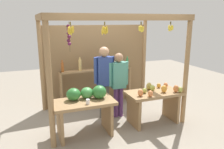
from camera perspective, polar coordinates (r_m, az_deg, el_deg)
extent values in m
plane|color=gray|center=(5.44, -0.71, -10.40)|extent=(12.00, 12.00, 0.00)
cylinder|color=#99754C|center=(3.90, -15.70, -2.51)|extent=(0.10, 0.10, 2.34)
cylinder|color=#99754C|center=(5.00, 18.46, 0.84)|extent=(0.10, 0.10, 2.34)
cylinder|color=#99754C|center=(5.68, -17.61, 2.38)|extent=(0.10, 0.10, 2.34)
cylinder|color=#99754C|center=(6.48, 8.19, 4.24)|extent=(0.10, 0.10, 2.34)
cube|color=#99754C|center=(4.12, 3.81, 14.46)|extent=(2.93, 0.12, 0.12)
cube|color=#99754C|center=(4.66, -17.80, 13.77)|extent=(0.12, 1.93, 0.12)
cube|color=#99754C|center=(5.62, 13.28, 13.95)|extent=(0.12, 1.93, 0.12)
cube|color=olive|center=(5.97, -3.89, 2.38)|extent=(2.83, 0.04, 2.11)
cylinder|color=brown|center=(4.17, -1.90, 12.96)|extent=(0.02, 0.02, 0.06)
ellipsoid|color=gold|center=(4.17, -1.57, 11.08)|extent=(0.04, 0.08, 0.15)
ellipsoid|color=gold|center=(4.20, -1.77, 11.27)|extent=(0.08, 0.06, 0.15)
ellipsoid|color=gold|center=(4.20, -2.15, 11.21)|extent=(0.09, 0.05, 0.15)
ellipsoid|color=gold|center=(4.18, -2.48, 11.03)|extent=(0.06, 0.07, 0.15)
ellipsoid|color=gold|center=(4.15, -2.18, 11.23)|extent=(0.06, 0.08, 0.15)
ellipsoid|color=gold|center=(4.14, -1.87, 11.45)|extent=(0.08, 0.05, 0.15)
ellipsoid|color=gold|center=(4.15, -1.31, 11.41)|extent=(0.06, 0.06, 0.15)
cylinder|color=brown|center=(3.97, -10.66, 12.70)|extent=(0.02, 0.02, 0.06)
ellipsoid|color=gold|center=(3.98, -9.95, 11.23)|extent=(0.04, 0.07, 0.14)
ellipsoid|color=gold|center=(4.01, -10.24, 10.90)|extent=(0.07, 0.07, 0.14)
ellipsoid|color=gold|center=(4.01, -10.93, 11.19)|extent=(0.05, 0.04, 0.14)
ellipsoid|color=gold|center=(3.98, -11.06, 11.06)|extent=(0.05, 0.05, 0.14)
ellipsoid|color=gold|center=(3.95, -10.96, 10.86)|extent=(0.05, 0.06, 0.14)
ellipsoid|color=gold|center=(3.94, -10.59, 10.77)|extent=(0.06, 0.04, 0.14)
ellipsoid|color=gold|center=(3.95, -10.20, 11.19)|extent=(0.06, 0.06, 0.14)
cylinder|color=brown|center=(4.68, 14.79, 12.62)|extent=(0.02, 0.02, 0.06)
ellipsoid|color=yellow|center=(4.70, 15.02, 11.43)|extent=(0.04, 0.05, 0.11)
ellipsoid|color=yellow|center=(4.71, 14.77, 11.42)|extent=(0.05, 0.05, 0.11)
ellipsoid|color=yellow|center=(4.70, 14.52, 11.23)|extent=(0.06, 0.04, 0.11)
ellipsoid|color=yellow|center=(4.68, 14.37, 11.64)|extent=(0.06, 0.06, 0.11)
ellipsoid|color=yellow|center=(4.66, 14.48, 11.48)|extent=(0.04, 0.06, 0.11)
ellipsoid|color=yellow|center=(4.65, 14.67, 11.25)|extent=(0.06, 0.06, 0.11)
ellipsoid|color=yellow|center=(4.65, 14.97, 11.57)|extent=(0.06, 0.04, 0.11)
ellipsoid|color=yellow|center=(4.67, 15.24, 11.47)|extent=(0.05, 0.05, 0.11)
cylinder|color=brown|center=(4.38, 7.47, 12.90)|extent=(0.02, 0.02, 0.06)
ellipsoid|color=yellow|center=(4.40, 7.95, 11.41)|extent=(0.04, 0.06, 0.12)
ellipsoid|color=yellow|center=(4.41, 7.61, 11.37)|extent=(0.05, 0.06, 0.12)
ellipsoid|color=yellow|center=(4.41, 7.24, 11.71)|extent=(0.08, 0.04, 0.12)
ellipsoid|color=yellow|center=(4.39, 7.09, 11.62)|extent=(0.05, 0.05, 0.12)
ellipsoid|color=yellow|center=(4.37, 7.05, 11.55)|extent=(0.04, 0.07, 0.12)
ellipsoid|color=yellow|center=(4.35, 7.27, 11.52)|extent=(0.06, 0.07, 0.12)
ellipsoid|color=yellow|center=(4.36, 7.54, 11.36)|extent=(0.05, 0.04, 0.11)
ellipsoid|color=yellow|center=(4.37, 7.76, 11.46)|extent=(0.06, 0.06, 0.12)
cylinder|color=#4C422D|center=(4.23, -10.86, 9.42)|extent=(0.01, 0.01, 0.55)
sphere|color=#47142D|center=(4.25, -11.14, 12.06)|extent=(0.07, 0.07, 0.07)
sphere|color=#601E42|center=(4.25, -11.12, 11.34)|extent=(0.07, 0.07, 0.07)
sphere|color=#601E42|center=(4.25, -11.16, 10.30)|extent=(0.06, 0.06, 0.06)
sphere|color=#511938|center=(4.24, -10.93, 9.48)|extent=(0.07, 0.07, 0.07)
sphere|color=#511938|center=(4.25, -11.05, 8.51)|extent=(0.07, 0.07, 0.07)
sphere|color=#601E42|center=(4.22, -10.86, 7.75)|extent=(0.07, 0.07, 0.07)
cube|color=#99754C|center=(4.36, -7.21, -7.10)|extent=(1.19, 0.64, 0.06)
cube|color=#99754C|center=(4.43, -13.17, -12.08)|extent=(0.06, 0.58, 0.65)
cube|color=#99754C|center=(4.63, -1.26, -10.51)|extent=(0.06, 0.58, 0.65)
ellipsoid|color=#429347|center=(4.46, -6.45, -4.67)|extent=(0.33, 0.33, 0.22)
ellipsoid|color=#2D7533|center=(4.38, -9.84, -5.01)|extent=(0.36, 0.36, 0.24)
ellipsoid|color=#2D7533|center=(4.43, -3.27, -4.48)|extent=(0.39, 0.39, 0.26)
cylinder|color=white|center=(4.18, -6.20, -6.92)|extent=(0.07, 0.07, 0.09)
cube|color=#99754C|center=(4.94, 10.61, -4.70)|extent=(1.19, 0.64, 0.06)
cube|color=#99754C|center=(4.85, 5.57, -9.40)|extent=(0.06, 0.58, 0.65)
cube|color=#99754C|center=(5.32, 14.85, -7.67)|extent=(0.06, 0.58, 0.65)
ellipsoid|color=#A8B24C|center=(4.79, 8.32, -4.13)|extent=(0.10, 0.10, 0.11)
ellipsoid|color=#CC7038|center=(4.99, 16.06, -3.51)|extent=(0.16, 0.16, 0.16)
ellipsoid|color=#E07F47|center=(4.59, 7.31, -4.64)|extent=(0.12, 0.12, 0.15)
ellipsoid|color=gold|center=(4.91, 13.18, -3.63)|extent=(0.17, 0.17, 0.16)
ellipsoid|color=#E07F47|center=(5.25, 13.57, -2.68)|extent=(0.11, 0.11, 0.13)
ellipsoid|color=#E07F47|center=(4.59, 9.82, -4.84)|extent=(0.15, 0.15, 0.13)
ellipsoid|color=#A8B24C|center=(5.01, 17.04, -3.73)|extent=(0.14, 0.14, 0.12)
ellipsoid|color=#A8B24C|center=(4.98, 10.30, -3.40)|extent=(0.16, 0.16, 0.13)
ellipsoid|color=#B79E47|center=(5.04, 9.46, -2.97)|extent=(0.17, 0.17, 0.16)
ellipsoid|color=gold|center=(5.23, 11.88, -2.76)|extent=(0.13, 0.13, 0.11)
cube|color=#99754C|center=(5.66, -12.88, -4.37)|extent=(0.05, 0.20, 1.00)
cube|color=#99754C|center=(6.17, 4.25, -2.54)|extent=(0.05, 0.20, 1.00)
cube|color=#99754C|center=(5.72, -4.01, 1.14)|extent=(1.84, 0.22, 0.04)
cylinder|color=#994C1E|center=(5.51, -12.58, 1.80)|extent=(0.06, 0.06, 0.23)
cylinder|color=#994C1E|center=(5.48, -12.66, 3.31)|extent=(0.03, 0.03, 0.06)
cylinder|color=#D8B266|center=(5.58, -8.19, 2.39)|extent=(0.08, 0.08, 0.28)
cylinder|color=#D8B266|center=(5.55, -8.25, 4.11)|extent=(0.03, 0.03, 0.06)
cylinder|color=#994C1E|center=(5.69, -4.13, 2.73)|extent=(0.07, 0.07, 0.28)
cylinder|color=#994C1E|center=(5.66, -4.16, 4.43)|extent=(0.03, 0.03, 0.06)
cylinder|color=#338C4C|center=(5.83, 0.06, 2.86)|extent=(0.07, 0.07, 0.25)
cylinder|color=#338C4C|center=(5.81, 0.06, 4.36)|extent=(0.03, 0.03, 0.06)
cylinder|color=#338C4C|center=(6.00, 3.92, 3.03)|extent=(0.06, 0.06, 0.22)
cylinder|color=#338C4C|center=(5.98, 3.94, 4.37)|extent=(0.03, 0.03, 0.06)
cylinder|color=#54514A|center=(5.19, -2.58, -6.98)|extent=(0.11, 0.11, 0.78)
cylinder|color=#54514A|center=(5.23, -1.32, -6.81)|extent=(0.11, 0.11, 0.78)
cube|color=#2D428C|center=(5.00, -2.02, 0.82)|extent=(0.32, 0.19, 0.66)
cylinder|color=#2D428C|center=(4.94, -4.21, 1.01)|extent=(0.08, 0.08, 0.59)
cylinder|color=#2D428C|center=(5.06, 0.12, 1.37)|extent=(0.08, 0.08, 0.59)
sphere|color=tan|center=(4.92, -2.06, 5.84)|extent=(0.23, 0.23, 0.23)
cylinder|color=#57316E|center=(5.24, 1.03, -7.17)|extent=(0.11, 0.11, 0.71)
cylinder|color=#57316E|center=(5.29, 2.24, -7.00)|extent=(0.11, 0.11, 0.71)
cube|color=teal|center=(5.07, 1.68, -0.15)|extent=(0.32, 0.19, 0.60)
cylinder|color=teal|center=(4.99, -0.43, -0.02)|extent=(0.08, 0.08, 0.54)
cylinder|color=teal|center=(5.14, 3.74, 0.37)|extent=(0.08, 0.08, 0.54)
sphere|color=#997051|center=(4.99, 1.72, 4.34)|extent=(0.21, 0.21, 0.21)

